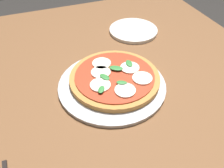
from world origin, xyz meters
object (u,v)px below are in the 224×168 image
(pizza, at_px, (115,77))
(dining_table, at_px, (128,108))
(plate_white, at_px, (133,30))
(serving_tray, at_px, (112,85))

(pizza, bearing_deg, dining_table, 32.89)
(dining_table, xyz_separation_m, plate_white, (-0.34, 0.17, 0.10))
(serving_tray, height_order, plate_white, plate_white)
(dining_table, distance_m, pizza, 0.13)
(pizza, bearing_deg, plate_white, 144.88)
(dining_table, bearing_deg, plate_white, 153.08)
(serving_tray, relative_size, plate_white, 1.67)
(pizza, height_order, plate_white, pizza)
(dining_table, distance_m, serving_tray, 0.11)
(plate_white, bearing_deg, serving_tray, -35.82)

